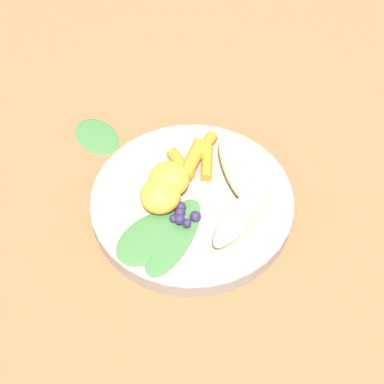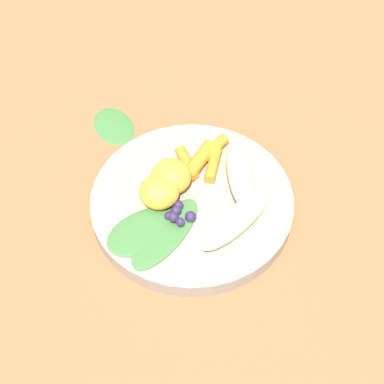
{
  "view_description": "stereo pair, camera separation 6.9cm",
  "coord_description": "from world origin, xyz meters",
  "px_view_note": "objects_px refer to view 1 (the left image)",
  "views": [
    {
      "loc": [
        0.22,
        0.36,
        0.58
      ],
      "look_at": [
        0.0,
        0.0,
        0.03
      ],
      "focal_mm": 49.52,
      "sensor_mm": 36.0,
      "label": 1
    },
    {
      "loc": [
        0.16,
        0.4,
        0.58
      ],
      "look_at": [
        0.0,
        0.0,
        0.03
      ],
      "focal_mm": 49.52,
      "sensor_mm": 36.0,
      "label": 2
    }
  ],
  "objects_px": {
    "banana_peeled_right": "(242,214)",
    "orange_segment_near": "(160,196)",
    "banana_peeled_left": "(234,166)",
    "bowl": "(192,202)",
    "kale_leaf_stray": "(97,135)"
  },
  "relations": [
    {
      "from": "banana_peeled_right",
      "to": "orange_segment_near",
      "type": "xyz_separation_m",
      "value": [
        0.07,
        -0.08,
        0.0
      ]
    },
    {
      "from": "banana_peeled_left",
      "to": "banana_peeled_right",
      "type": "distance_m",
      "value": 0.08
    },
    {
      "from": "bowl",
      "to": "banana_peeled_left",
      "type": "xyz_separation_m",
      "value": [
        -0.07,
        -0.0,
        0.03
      ]
    },
    {
      "from": "banana_peeled_left",
      "to": "banana_peeled_right",
      "type": "bearing_deg",
      "value": 169.96
    },
    {
      "from": "banana_peeled_left",
      "to": "orange_segment_near",
      "type": "bearing_deg",
      "value": 104.26
    },
    {
      "from": "bowl",
      "to": "banana_peeled_left",
      "type": "relative_size",
      "value": 2.25
    },
    {
      "from": "banana_peeled_left",
      "to": "banana_peeled_right",
      "type": "relative_size",
      "value": 1.0
    },
    {
      "from": "bowl",
      "to": "orange_segment_near",
      "type": "bearing_deg",
      "value": -12.6
    },
    {
      "from": "orange_segment_near",
      "to": "kale_leaf_stray",
      "type": "bearing_deg",
      "value": -86.05
    },
    {
      "from": "banana_peeled_left",
      "to": "orange_segment_near",
      "type": "xyz_separation_m",
      "value": [
        0.11,
        -0.0,
        0.0
      ]
    },
    {
      "from": "orange_segment_near",
      "to": "banana_peeled_right",
      "type": "bearing_deg",
      "value": 134.48
    },
    {
      "from": "banana_peeled_left",
      "to": "bowl",
      "type": "bearing_deg",
      "value": 110.52
    },
    {
      "from": "bowl",
      "to": "banana_peeled_right",
      "type": "relative_size",
      "value": 2.25
    },
    {
      "from": "kale_leaf_stray",
      "to": "banana_peeled_left",
      "type": "bearing_deg",
      "value": -153.36
    },
    {
      "from": "bowl",
      "to": "banana_peeled_right",
      "type": "height_order",
      "value": "banana_peeled_right"
    }
  ]
}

